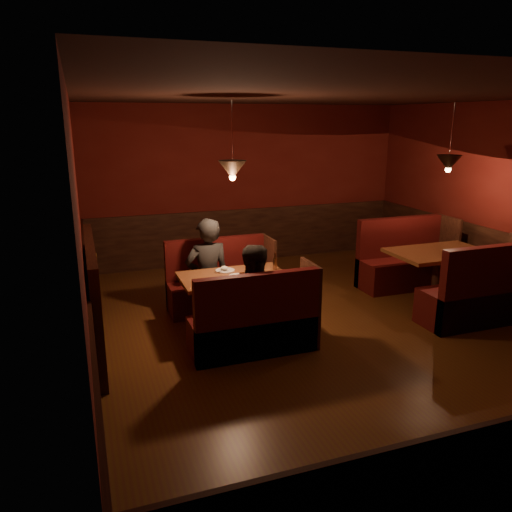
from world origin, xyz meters
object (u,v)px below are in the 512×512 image
object	(u,v)px
main_table	(235,288)
main_bench_far	(220,287)
main_bench_near	(256,327)
second_table	(438,265)
diner_b	(258,283)
second_bench_near	(481,298)
diner_a	(207,255)
second_bench_far	(404,265)

from	to	relation	value
main_table	main_bench_far	world-z (taller)	main_bench_far
main_bench_near	second_table	size ratio (longest dim) A/B	1.05
diner_b	second_table	bearing A→B (deg)	11.38
main_bench_far	second_bench_near	world-z (taller)	second_bench_near
main_bench_far	second_table	size ratio (longest dim) A/B	1.05
main_table	main_bench_far	size ratio (longest dim) A/B	0.91
second_bench_near	diner_a	size ratio (longest dim) A/B	0.90
main_bench_far	main_bench_near	world-z (taller)	same
second_bench_near	diner_a	xyz separation A→B (m)	(-3.32, 1.50, 0.51)
main_bench_far	diner_b	xyz separation A→B (m)	(0.08, -1.38, 0.48)
diner_a	second_bench_far	bearing A→B (deg)	179.92
main_bench_near	diner_a	distance (m)	1.45
main_table	main_bench_near	bearing A→B (deg)	-88.88
main_bench_near	diner_b	size ratio (longest dim) A/B	0.93
main_bench_far	main_bench_near	size ratio (longest dim) A/B	1.00
main_bench_far	diner_b	distance (m)	1.46
main_bench_near	main_table	bearing A→B (deg)	91.12
second_table	diner_b	size ratio (longest dim) A/B	0.88
main_bench_far	main_bench_near	distance (m)	1.53
main_bench_far	second_bench_far	size ratio (longest dim) A/B	0.95
main_table	main_bench_near	size ratio (longest dim) A/B	0.91
second_bench_far	diner_a	bearing A→B (deg)	-176.90
main_table	second_bench_near	bearing A→B (deg)	-16.74
main_bench_far	second_bench_near	bearing A→B (deg)	-28.76
main_bench_near	diner_b	distance (m)	0.51
second_bench_far	diner_a	distance (m)	3.37
diner_b	diner_a	bearing A→B (deg)	106.21
main_bench_far	second_bench_near	size ratio (longest dim) A/B	0.95
second_bench_far	main_bench_near	bearing A→B (deg)	-153.99
main_table	diner_a	xyz separation A→B (m)	(-0.21, 0.56, 0.30)
main_bench_far	diner_b	bearing A→B (deg)	-86.62
second_bench_near	main_bench_far	bearing A→B (deg)	151.24
main_table	main_bench_near	distance (m)	0.80
main_bench_near	second_table	xyz separation A→B (m)	(3.06, 0.67, 0.27)
main_bench_near	main_bench_far	bearing A→B (deg)	90.00
second_bench_far	main_table	bearing A→B (deg)	-166.55
main_bench_near	second_bench_far	distance (m)	3.44
second_bench_far	second_bench_near	bearing A→B (deg)	-90.00
second_table	second_bench_near	xyz separation A→B (m)	(0.03, -0.84, -0.23)
diner_a	second_bench_near	bearing A→B (deg)	152.54
main_bench_near	second_bench_far	size ratio (longest dim) A/B	0.95
main_table	diner_b	world-z (taller)	diner_b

